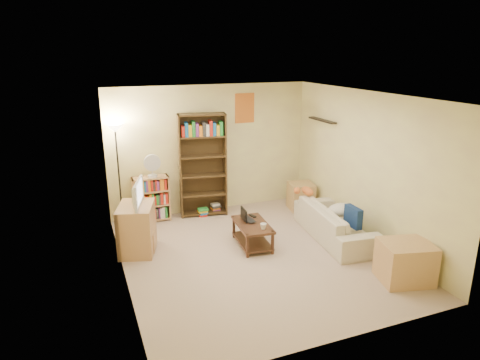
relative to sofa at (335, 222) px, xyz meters
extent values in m
plane|color=#BDA48D|center=(-1.55, -0.12, -0.28)|extent=(4.50, 4.50, 0.00)
cube|color=beige|center=(-1.55, 2.13, 0.97)|extent=(4.00, 0.04, 2.50)
cube|color=beige|center=(-1.55, -2.37, 0.97)|extent=(4.00, 0.04, 2.50)
cube|color=beige|center=(-3.55, -0.12, 0.97)|extent=(0.04, 4.50, 2.50)
cube|color=beige|center=(0.45, -0.12, 0.97)|extent=(0.04, 4.50, 2.50)
cube|color=silver|center=(-1.55, -0.12, 2.22)|extent=(4.00, 4.50, 0.04)
cube|color=red|center=(-0.83, 2.12, 1.74)|extent=(0.40, 0.02, 0.58)
cube|color=black|center=(0.37, 1.18, 1.57)|extent=(0.12, 0.80, 0.03)
imported|color=beige|center=(0.00, 0.00, 0.00)|extent=(2.09, 1.18, 0.56)
cube|color=navy|center=(0.04, -0.42, 0.26)|extent=(0.12, 0.37, 0.33)
ellipsoid|color=silver|center=(0.14, 0.03, 0.20)|extent=(0.52, 0.37, 0.22)
ellipsoid|color=orange|center=(-0.13, 0.76, 0.35)|extent=(0.37, 0.20, 0.14)
sphere|color=orange|center=(-0.33, 0.78, 0.37)|extent=(0.12, 0.12, 0.12)
cube|color=#49251C|center=(-1.45, 0.23, 0.09)|extent=(0.57, 0.92, 0.04)
cube|color=#49251C|center=(-1.45, 0.23, -0.20)|extent=(0.54, 0.88, 0.03)
cube|color=#49251C|center=(-1.69, -0.14, -0.08)|extent=(0.04, 0.04, 0.39)
cube|color=#49251C|center=(-1.27, -0.18, -0.08)|extent=(0.04, 0.04, 0.39)
cube|color=#49251C|center=(-1.63, 0.63, -0.08)|extent=(0.04, 0.04, 0.39)
cube|color=#49251C|center=(-1.21, 0.60, -0.08)|extent=(0.04, 0.04, 0.39)
imported|color=black|center=(-1.41, 0.38, 0.13)|extent=(0.38, 0.28, 0.03)
cube|color=white|center=(-1.54, 0.39, 0.23)|extent=(0.04, 0.30, 0.20)
imported|color=white|center=(-1.38, -0.05, 0.16)|extent=(0.18, 0.18, 0.09)
cube|color=black|center=(-1.33, 0.51, 0.12)|extent=(0.08, 0.16, 0.02)
cube|color=tan|center=(-3.25, 0.71, 0.11)|extent=(0.71, 0.85, 0.78)
imported|color=black|center=(-3.25, 0.71, 0.71)|extent=(0.75, 0.48, 0.40)
cube|color=#46321A|center=(-1.79, 1.88, 0.72)|extent=(0.93, 0.44, 1.99)
cube|color=tan|center=(-2.80, 1.93, 0.15)|extent=(0.68, 0.27, 0.87)
cylinder|color=silver|center=(-2.75, 1.91, 0.61)|extent=(0.17, 0.17, 0.04)
cylinder|color=silver|center=(-2.75, 1.91, 0.71)|extent=(0.02, 0.02, 0.17)
cylinder|color=silver|center=(-2.75, 1.88, 0.87)|extent=(0.31, 0.06, 0.31)
cylinder|color=black|center=(-3.35, 1.91, -0.26)|extent=(0.28, 0.28, 0.03)
cylinder|color=black|center=(-3.35, 1.91, 0.61)|extent=(0.03, 0.03, 1.78)
cone|color=beige|center=(-3.35, 1.91, 1.54)|extent=(0.32, 0.32, 0.14)
cube|color=tan|center=(0.14, 1.45, -0.01)|extent=(0.55, 0.55, 0.54)
cube|color=tan|center=(0.10, -1.59, 0.01)|extent=(0.80, 0.72, 0.57)
cube|color=red|center=(-1.84, 1.79, -0.20)|extent=(0.19, 0.15, 0.16)
cube|color=#1966B2|center=(-1.55, 1.87, -0.18)|extent=(0.19, 0.15, 0.20)
camera|label=1|loc=(-4.01, -5.75, 2.84)|focal=32.00mm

